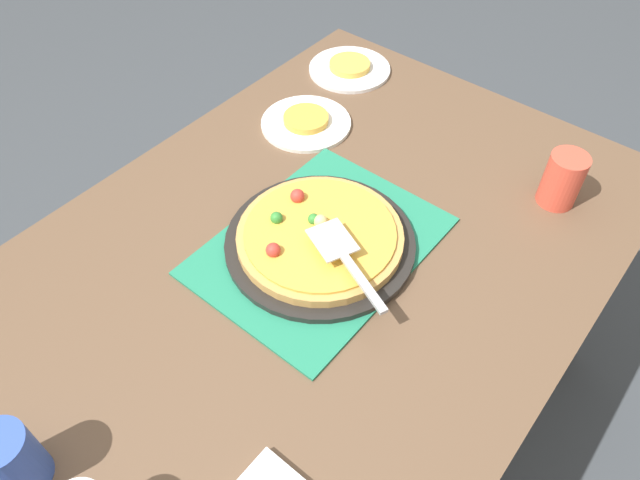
{
  "coord_description": "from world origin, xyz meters",
  "views": [
    {
      "loc": [
        0.61,
        0.49,
        1.65
      ],
      "look_at": [
        0.0,
        0.0,
        0.77
      ],
      "focal_mm": 33.33,
      "sensor_mm": 36.0,
      "label": 1
    }
  ],
  "objects_px": {
    "pizza_server": "(345,257)",
    "pizza": "(319,235)",
    "served_slice_left": "(350,65)",
    "served_slice_right": "(306,119)",
    "pizza_pan": "(320,242)",
    "plate_far_right": "(306,123)",
    "cup_far": "(563,180)",
    "cup_corner": "(12,460)",
    "plate_near_left": "(350,69)"
  },
  "relations": [
    {
      "from": "pizza",
      "to": "cup_corner",
      "type": "height_order",
      "value": "cup_corner"
    },
    {
      "from": "served_slice_right",
      "to": "cup_far",
      "type": "xyz_separation_m",
      "value": [
        -0.14,
        0.58,
        0.04
      ]
    },
    {
      "from": "pizza",
      "to": "pizza_server",
      "type": "relative_size",
      "value": 1.45
    },
    {
      "from": "plate_far_right",
      "to": "cup_far",
      "type": "bearing_deg",
      "value": 103.28
    },
    {
      "from": "pizza_pan",
      "to": "cup_corner",
      "type": "xyz_separation_m",
      "value": [
        0.63,
        -0.05,
        0.05
      ]
    },
    {
      "from": "pizza",
      "to": "pizza_server",
      "type": "distance_m",
      "value": 0.11
    },
    {
      "from": "plate_far_right",
      "to": "cup_far",
      "type": "relative_size",
      "value": 1.83
    },
    {
      "from": "pizza_pan",
      "to": "served_slice_left",
      "type": "relative_size",
      "value": 3.45
    },
    {
      "from": "cup_far",
      "to": "cup_corner",
      "type": "xyz_separation_m",
      "value": [
        1.05,
        -0.36,
        0.0
      ]
    },
    {
      "from": "cup_corner",
      "to": "served_slice_left",
      "type": "bearing_deg",
      "value": -166.3
    },
    {
      "from": "pizza",
      "to": "plate_far_right",
      "type": "bearing_deg",
      "value": -136.03
    },
    {
      "from": "pizza",
      "to": "cup_corner",
      "type": "xyz_separation_m",
      "value": [
        0.63,
        -0.05,
        0.03
      ]
    },
    {
      "from": "cup_far",
      "to": "cup_corner",
      "type": "bearing_deg",
      "value": -18.89
    },
    {
      "from": "served_slice_left",
      "to": "served_slice_right",
      "type": "distance_m",
      "value": 0.26
    },
    {
      "from": "pizza_server",
      "to": "pizza",
      "type": "bearing_deg",
      "value": -112.65
    },
    {
      "from": "pizza",
      "to": "pizza_server",
      "type": "bearing_deg",
      "value": 67.35
    },
    {
      "from": "served_slice_left",
      "to": "served_slice_right",
      "type": "relative_size",
      "value": 1.0
    },
    {
      "from": "pizza_pan",
      "to": "plate_far_right",
      "type": "distance_m",
      "value": 0.4
    },
    {
      "from": "cup_corner",
      "to": "cup_far",
      "type": "bearing_deg",
      "value": 161.11
    },
    {
      "from": "plate_near_left",
      "to": "cup_corner",
      "type": "bearing_deg",
      "value": 13.7
    },
    {
      "from": "plate_near_left",
      "to": "served_slice_right",
      "type": "bearing_deg",
      "value": 13.53
    },
    {
      "from": "plate_far_right",
      "to": "cup_corner",
      "type": "distance_m",
      "value": 0.94
    },
    {
      "from": "plate_far_right",
      "to": "served_slice_left",
      "type": "xyz_separation_m",
      "value": [
        -0.26,
        -0.06,
        0.01
      ]
    },
    {
      "from": "pizza",
      "to": "plate_far_right",
      "type": "relative_size",
      "value": 1.5
    },
    {
      "from": "served_slice_right",
      "to": "pizza",
      "type": "bearing_deg",
      "value": 43.97
    },
    {
      "from": "served_slice_right",
      "to": "served_slice_left",
      "type": "bearing_deg",
      "value": -166.47
    },
    {
      "from": "plate_near_left",
      "to": "pizza_server",
      "type": "distance_m",
      "value": 0.72
    },
    {
      "from": "cup_far",
      "to": "served_slice_left",
      "type": "bearing_deg",
      "value": -100.39
    },
    {
      "from": "pizza",
      "to": "cup_far",
      "type": "relative_size",
      "value": 2.75
    },
    {
      "from": "served_slice_left",
      "to": "pizza_server",
      "type": "xyz_separation_m",
      "value": [
        0.58,
        0.43,
        0.05
      ]
    },
    {
      "from": "plate_near_left",
      "to": "served_slice_right",
      "type": "height_order",
      "value": "served_slice_right"
    },
    {
      "from": "pizza_pan",
      "to": "cup_far",
      "type": "distance_m",
      "value": 0.53
    },
    {
      "from": "plate_far_right",
      "to": "cup_corner",
      "type": "height_order",
      "value": "cup_corner"
    },
    {
      "from": "plate_near_left",
      "to": "cup_corner",
      "type": "xyz_separation_m",
      "value": [
        1.17,
        0.29,
        0.06
      ]
    },
    {
      "from": "served_slice_left",
      "to": "pizza_pan",
      "type": "bearing_deg",
      "value": 32.02
    },
    {
      "from": "pizza_server",
      "to": "served_slice_left",
      "type": "bearing_deg",
      "value": -143.54
    },
    {
      "from": "plate_far_right",
      "to": "served_slice_left",
      "type": "relative_size",
      "value": 2.0
    },
    {
      "from": "served_slice_right",
      "to": "cup_far",
      "type": "bearing_deg",
      "value": 103.28
    },
    {
      "from": "plate_far_right",
      "to": "pizza_server",
      "type": "distance_m",
      "value": 0.49
    },
    {
      "from": "pizza_pan",
      "to": "pizza",
      "type": "relative_size",
      "value": 1.15
    },
    {
      "from": "plate_far_right",
      "to": "pizza_server",
      "type": "xyz_separation_m",
      "value": [
        0.32,
        0.37,
        0.07
      ]
    },
    {
      "from": "plate_near_left",
      "to": "cup_far",
      "type": "bearing_deg",
      "value": 79.61
    },
    {
      "from": "pizza_pan",
      "to": "cup_corner",
      "type": "height_order",
      "value": "cup_corner"
    },
    {
      "from": "pizza_pan",
      "to": "cup_far",
      "type": "height_order",
      "value": "cup_far"
    },
    {
      "from": "cup_far",
      "to": "pizza_server",
      "type": "height_order",
      "value": "cup_far"
    },
    {
      "from": "served_slice_left",
      "to": "cup_far",
      "type": "height_order",
      "value": "cup_far"
    },
    {
      "from": "served_slice_right",
      "to": "pizza_server",
      "type": "height_order",
      "value": "pizza_server"
    },
    {
      "from": "pizza",
      "to": "served_slice_left",
      "type": "relative_size",
      "value": 3.0
    },
    {
      "from": "pizza",
      "to": "served_slice_right",
      "type": "xyz_separation_m",
      "value": [
        -0.29,
        -0.28,
        -0.02
      ]
    },
    {
      "from": "pizza_pan",
      "to": "pizza",
      "type": "distance_m",
      "value": 0.02
    }
  ]
}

